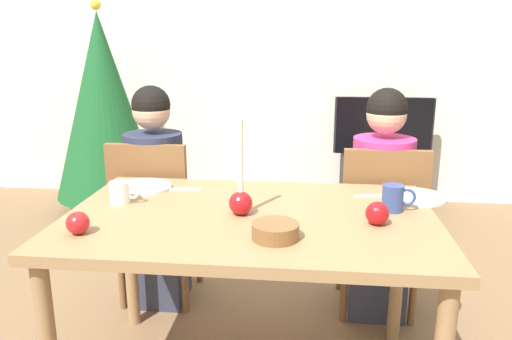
{
  "coord_description": "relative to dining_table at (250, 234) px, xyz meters",
  "views": [
    {
      "loc": [
        0.21,
        -1.76,
        1.39
      ],
      "look_at": [
        0.0,
        0.2,
        0.87
      ],
      "focal_mm": 34.77,
      "sensor_mm": 36.0,
      "label": 1
    }
  ],
  "objects": [
    {
      "name": "plate_right",
      "position": [
        0.67,
        0.26,
        0.09
      ],
      "size": [
        0.25,
        0.25,
        0.01
      ],
      "primitive_type": "cylinder",
      "color": "white",
      "rests_on": "dining_table"
    },
    {
      "name": "person_right_child",
      "position": [
        0.58,
        0.64,
        -0.1
      ],
      "size": [
        0.3,
        0.3,
        1.17
      ],
      "color": "#33384C",
      "rests_on": "ground"
    },
    {
      "name": "dining_table",
      "position": [
        0.0,
        0.0,
        0.0
      ],
      "size": [
        1.4,
        0.9,
        0.75
      ],
      "color": "#99754C",
      "rests_on": "ground"
    },
    {
      "name": "mug_right",
      "position": [
        0.54,
        0.09,
        0.14
      ],
      "size": [
        0.13,
        0.08,
        0.1
      ],
      "color": "#33477F",
      "rests_on": "dining_table"
    },
    {
      "name": "christmas_tree",
      "position": [
        -1.43,
        2.04,
        0.21
      ],
      "size": [
        0.83,
        0.83,
        1.68
      ],
      "color": "brown",
      "rests_on": "ground"
    },
    {
      "name": "back_wall",
      "position": [
        0.0,
        2.6,
        0.63
      ],
      "size": [
        6.4,
        0.1,
        2.6
      ],
      "primitive_type": "cube",
      "color": "silver",
      "rests_on": "ground"
    },
    {
      "name": "fork_right",
      "position": [
        0.49,
        0.27,
        0.09
      ],
      "size": [
        0.18,
        0.06,
        0.01
      ],
      "primitive_type": "cube",
      "rotation": [
        0.0,
        0.0,
        0.27
      ],
      "color": "silver",
      "rests_on": "dining_table"
    },
    {
      "name": "plate_left",
      "position": [
        -0.52,
        0.28,
        0.09
      ],
      "size": [
        0.25,
        0.25,
        0.01
      ],
      "primitive_type": "cylinder",
      "color": "silver",
      "rests_on": "dining_table"
    },
    {
      "name": "bowl_walnuts",
      "position": [
        0.11,
        -0.23,
        0.11
      ],
      "size": [
        0.16,
        0.16,
        0.05
      ],
      "primitive_type": "cylinder",
      "color": "brown",
      "rests_on": "dining_table"
    },
    {
      "name": "chair_right",
      "position": [
        0.58,
        0.61,
        -0.15
      ],
      "size": [
        0.4,
        0.4,
        0.9
      ],
      "color": "brown",
      "rests_on": "ground"
    },
    {
      "name": "mug_left",
      "position": [
        -0.54,
        0.07,
        0.13
      ],
      "size": [
        0.12,
        0.08,
        0.09
      ],
      "color": "white",
      "rests_on": "dining_table"
    },
    {
      "name": "apple_by_left_plate",
      "position": [
        -0.56,
        -0.26,
        0.12
      ],
      "size": [
        0.08,
        0.08,
        0.08
      ],
      "primitive_type": "sphere",
      "color": "red",
      "rests_on": "dining_table"
    },
    {
      "name": "apple_near_candle",
      "position": [
        0.46,
        -0.06,
        0.13
      ],
      "size": [
        0.08,
        0.08,
        0.08
      ],
      "primitive_type": "sphere",
      "color": "#B31116",
      "rests_on": "dining_table"
    },
    {
      "name": "tv_stand",
      "position": [
        0.81,
        2.3,
        -0.43
      ],
      "size": [
        0.64,
        0.4,
        0.48
      ],
      "primitive_type": "cube",
      "color": "black",
      "rests_on": "ground"
    },
    {
      "name": "candle_centerpiece",
      "position": [
        -0.04,
        -0.01,
        0.16
      ],
      "size": [
        0.09,
        0.09,
        0.36
      ],
      "color": "red",
      "rests_on": "dining_table"
    },
    {
      "name": "tv",
      "position": [
        0.81,
        2.3,
        0.04
      ],
      "size": [
        0.79,
        0.05,
        0.46
      ],
      "color": "black",
      "rests_on": "tv_stand"
    },
    {
      "name": "person_left_child",
      "position": [
        -0.58,
        0.64,
        -0.1
      ],
      "size": [
        0.3,
        0.3,
        1.17
      ],
      "color": "#33384C",
      "rests_on": "ground"
    },
    {
      "name": "fork_left",
      "position": [
        -0.34,
        0.27,
        0.09
      ],
      "size": [
        0.18,
        0.04,
        0.01
      ],
      "primitive_type": "cube",
      "rotation": [
        0.0,
        0.0,
        0.14
      ],
      "color": "silver",
      "rests_on": "dining_table"
    },
    {
      "name": "chair_left",
      "position": [
        -0.58,
        0.61,
        -0.15
      ],
      "size": [
        0.4,
        0.4,
        0.9
      ],
      "color": "brown",
      "rests_on": "ground"
    }
  ]
}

